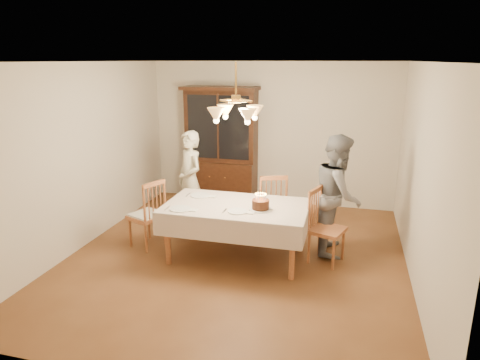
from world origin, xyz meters
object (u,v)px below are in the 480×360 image
(chair_far_side, at_px, (271,208))
(china_hutch, at_px, (221,148))
(birthday_cake, at_px, (261,205))
(dining_table, at_px, (236,210))
(elderly_woman, at_px, (190,180))

(chair_far_side, bearing_deg, china_hutch, 131.31)
(chair_far_side, height_order, birthday_cake, chair_far_side)
(china_hutch, bearing_deg, chair_far_side, -48.69)
(dining_table, relative_size, chair_far_side, 1.90)
(elderly_woman, bearing_deg, birthday_cake, 5.27)
(dining_table, distance_m, elderly_woman, 1.36)
(dining_table, xyz_separation_m, elderly_woman, (-1.00, 0.91, 0.10))
(china_hutch, relative_size, chair_far_side, 2.16)
(china_hutch, bearing_deg, birthday_cake, -61.99)
(chair_far_side, bearing_deg, dining_table, -110.07)
(china_hutch, height_order, elderly_woman, china_hutch)
(dining_table, relative_size, elderly_woman, 1.21)
(china_hutch, bearing_deg, elderly_woman, -94.44)
(dining_table, height_order, elderly_woman, elderly_woman)
(dining_table, bearing_deg, china_hutch, 111.74)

